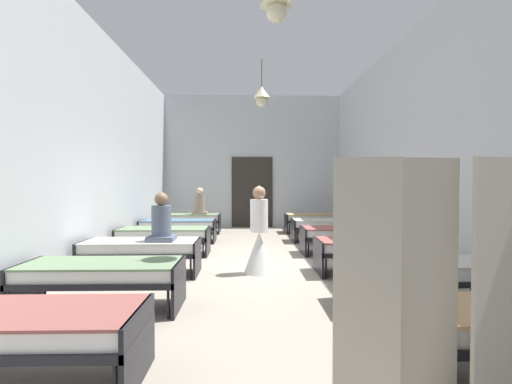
{
  "coord_description": "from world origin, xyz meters",
  "views": [
    {
      "loc": [
        -0.19,
        -7.28,
        1.54
      ],
      "look_at": [
        0.0,
        0.48,
        1.34
      ],
      "focal_mm": 26.98,
      "sensor_mm": 36.0,
      "label": 1
    }
  ],
  "objects_px": {
    "bed_left_row_2": "(141,248)",
    "bed_left_row_5": "(189,219)",
    "patient_seated_primary": "(161,223)",
    "nurse_near_aisle": "(259,242)",
    "bed_left_row_1": "(102,273)",
    "bed_right_row_3": "(346,234)",
    "bed_right_row_4": "(329,225)",
    "privacy_screen": "(430,289)",
    "bed_right_row_1": "(419,271)",
    "bed_right_row_2": "(373,247)",
    "bed_left_row_0": "(15,328)",
    "bed_left_row_3": "(164,234)",
    "patient_seated_secondary": "(200,204)",
    "bed_right_row_5": "(317,218)",
    "bed_left_row_4": "(178,225)"
  },
  "relations": [
    {
      "from": "bed_left_row_2",
      "to": "bed_right_row_5",
      "type": "relative_size",
      "value": 1.0
    },
    {
      "from": "bed_right_row_1",
      "to": "bed_left_row_3",
      "type": "distance_m",
      "value": 5.22
    },
    {
      "from": "bed_left_row_1",
      "to": "bed_right_row_2",
      "type": "xyz_separation_m",
      "value": [
        3.89,
        1.74,
        0.0
      ]
    },
    {
      "from": "bed_right_row_3",
      "to": "bed_left_row_5",
      "type": "xyz_separation_m",
      "value": [
        -3.89,
        3.49,
        0.0
      ]
    },
    {
      "from": "bed_left_row_5",
      "to": "patient_seated_primary",
      "type": "xyz_separation_m",
      "value": [
        0.35,
        -5.29,
        0.43
      ]
    },
    {
      "from": "bed_right_row_2",
      "to": "bed_right_row_3",
      "type": "relative_size",
      "value": 1.0
    },
    {
      "from": "bed_left_row_0",
      "to": "bed_right_row_3",
      "type": "relative_size",
      "value": 1.0
    },
    {
      "from": "bed_left_row_0",
      "to": "patient_seated_secondary",
      "type": "bearing_deg",
      "value": 87.68
    },
    {
      "from": "patient_seated_secondary",
      "to": "bed_left_row_0",
      "type": "bearing_deg",
      "value": -92.32
    },
    {
      "from": "bed_right_row_2",
      "to": "bed_left_row_3",
      "type": "relative_size",
      "value": 1.0
    },
    {
      "from": "bed_left_row_3",
      "to": "nurse_near_aisle",
      "type": "relative_size",
      "value": 1.28
    },
    {
      "from": "bed_left_row_1",
      "to": "bed_right_row_3",
      "type": "distance_m",
      "value": 5.22
    },
    {
      "from": "bed_left_row_2",
      "to": "bed_right_row_4",
      "type": "bearing_deg",
      "value": 41.9
    },
    {
      "from": "bed_left_row_1",
      "to": "patient_seated_primary",
      "type": "height_order",
      "value": "patient_seated_primary"
    },
    {
      "from": "bed_right_row_1",
      "to": "privacy_screen",
      "type": "bearing_deg",
      "value": -113.13
    },
    {
      "from": "bed_right_row_4",
      "to": "privacy_screen",
      "type": "bearing_deg",
      "value": -97.26
    },
    {
      "from": "bed_right_row_3",
      "to": "bed_right_row_2",
      "type": "bearing_deg",
      "value": -90.0
    },
    {
      "from": "bed_left_row_1",
      "to": "bed_right_row_5",
      "type": "distance_m",
      "value": 7.98
    },
    {
      "from": "bed_left_row_5",
      "to": "patient_seated_secondary",
      "type": "xyz_separation_m",
      "value": [
        0.35,
        -0.07,
        0.43
      ]
    },
    {
      "from": "bed_left_row_5",
      "to": "privacy_screen",
      "type": "xyz_separation_m",
      "value": [
        2.94,
        -9.2,
        0.41
      ]
    },
    {
      "from": "bed_left_row_3",
      "to": "patient_seated_secondary",
      "type": "xyz_separation_m",
      "value": [
        0.35,
        3.42,
        0.43
      ]
    },
    {
      "from": "bed_right_row_3",
      "to": "bed_right_row_5",
      "type": "distance_m",
      "value": 3.49
    },
    {
      "from": "bed_left_row_3",
      "to": "bed_left_row_4",
      "type": "bearing_deg",
      "value": 90.0
    },
    {
      "from": "bed_left_row_0",
      "to": "nurse_near_aisle",
      "type": "xyz_separation_m",
      "value": [
        1.96,
        3.56,
        0.09
      ]
    },
    {
      "from": "bed_left_row_2",
      "to": "bed_left_row_5",
      "type": "relative_size",
      "value": 1.0
    },
    {
      "from": "bed_left_row_1",
      "to": "bed_right_row_1",
      "type": "height_order",
      "value": "same"
    },
    {
      "from": "bed_right_row_3",
      "to": "nurse_near_aisle",
      "type": "relative_size",
      "value": 1.28
    },
    {
      "from": "privacy_screen",
      "to": "bed_right_row_5",
      "type": "bearing_deg",
      "value": 79.1
    },
    {
      "from": "bed_right_row_4",
      "to": "bed_left_row_1",
      "type": "bearing_deg",
      "value": -126.62
    },
    {
      "from": "bed_left_row_1",
      "to": "bed_left_row_3",
      "type": "height_order",
      "value": "same"
    },
    {
      "from": "bed_left_row_1",
      "to": "bed_right_row_4",
      "type": "height_order",
      "value": "same"
    },
    {
      "from": "bed_right_row_2",
      "to": "bed_right_row_3",
      "type": "distance_m",
      "value": 1.74
    },
    {
      "from": "patient_seated_primary",
      "to": "bed_right_row_4",
      "type": "bearing_deg",
      "value": 45.11
    },
    {
      "from": "bed_left_row_0",
      "to": "nurse_near_aisle",
      "type": "bearing_deg",
      "value": 61.11
    },
    {
      "from": "bed_left_row_0",
      "to": "bed_left_row_3",
      "type": "bearing_deg",
      "value": 90.0
    },
    {
      "from": "bed_right_row_2",
      "to": "patient_seated_secondary",
      "type": "xyz_separation_m",
      "value": [
        -3.54,
        5.16,
        0.43
      ]
    },
    {
      "from": "bed_right_row_3",
      "to": "bed_left_row_5",
      "type": "height_order",
      "value": "same"
    },
    {
      "from": "nurse_near_aisle",
      "to": "patient_seated_secondary",
      "type": "bearing_deg",
      "value": -150.07
    },
    {
      "from": "bed_right_row_3",
      "to": "patient_seated_primary",
      "type": "bearing_deg",
      "value": -152.94
    },
    {
      "from": "bed_right_row_2",
      "to": "bed_left_row_3",
      "type": "xyz_separation_m",
      "value": [
        -3.89,
        1.74,
        0.0
      ]
    },
    {
      "from": "bed_left_row_0",
      "to": "bed_left_row_2",
      "type": "bearing_deg",
      "value": 90.0
    },
    {
      "from": "bed_left_row_2",
      "to": "bed_left_row_5",
      "type": "xyz_separation_m",
      "value": [
        0.0,
        5.23,
        0.0
      ]
    },
    {
      "from": "bed_right_row_5",
      "to": "patient_seated_primary",
      "type": "xyz_separation_m",
      "value": [
        -3.54,
        -5.29,
        0.43
      ]
    },
    {
      "from": "bed_left_row_0",
      "to": "bed_right_row_1",
      "type": "relative_size",
      "value": 1.0
    },
    {
      "from": "bed_right_row_1",
      "to": "patient_seated_primary",
      "type": "bearing_deg",
      "value": 154.59
    },
    {
      "from": "bed_right_row_1",
      "to": "bed_right_row_2",
      "type": "xyz_separation_m",
      "value": [
        0.0,
        1.74,
        0.0
      ]
    },
    {
      "from": "bed_left_row_3",
      "to": "patient_seated_primary",
      "type": "xyz_separation_m",
      "value": [
        0.35,
        -1.81,
        0.43
      ]
    },
    {
      "from": "bed_right_row_1",
      "to": "bed_left_row_2",
      "type": "xyz_separation_m",
      "value": [
        -3.89,
        1.74,
        0.0
      ]
    },
    {
      "from": "bed_right_row_3",
      "to": "privacy_screen",
      "type": "bearing_deg",
      "value": -99.44
    },
    {
      "from": "nurse_near_aisle",
      "to": "patient_seated_primary",
      "type": "relative_size",
      "value": 1.86
    }
  ]
}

